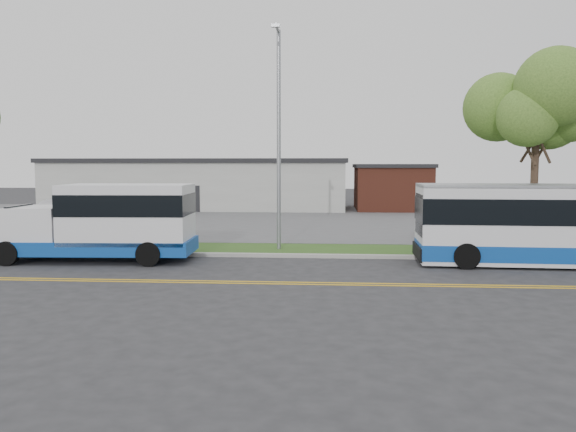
# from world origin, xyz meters

# --- Properties ---
(ground) EXTENTS (140.00, 140.00, 0.00)m
(ground) POSITION_xyz_m (0.00, 0.00, 0.00)
(ground) COLOR #28282B
(ground) RESTS_ON ground
(lane_line_north) EXTENTS (70.00, 0.12, 0.01)m
(lane_line_north) POSITION_xyz_m (0.00, -3.85, 0.01)
(lane_line_north) COLOR gold
(lane_line_north) RESTS_ON ground
(lane_line_south) EXTENTS (70.00, 0.12, 0.01)m
(lane_line_south) POSITION_xyz_m (0.00, -4.15, 0.01)
(lane_line_south) COLOR gold
(lane_line_south) RESTS_ON ground
(curb) EXTENTS (80.00, 0.30, 0.15)m
(curb) POSITION_xyz_m (0.00, 1.10, 0.07)
(curb) COLOR #9E9B93
(curb) RESTS_ON ground
(verge) EXTENTS (80.00, 3.30, 0.10)m
(verge) POSITION_xyz_m (0.00, 2.90, 0.05)
(verge) COLOR #2D4C19
(verge) RESTS_ON ground
(parking_lot) EXTENTS (80.00, 25.00, 0.10)m
(parking_lot) POSITION_xyz_m (0.00, 17.00, 0.05)
(parking_lot) COLOR #4C4C4F
(parking_lot) RESTS_ON ground
(commercial_building) EXTENTS (25.40, 10.40, 4.35)m
(commercial_building) POSITION_xyz_m (-6.00, 27.00, 2.18)
(commercial_building) COLOR #9E9E99
(commercial_building) RESTS_ON ground
(brick_wing) EXTENTS (6.30, 7.30, 3.90)m
(brick_wing) POSITION_xyz_m (10.50, 26.00, 1.96)
(brick_wing) COLOR brown
(brick_wing) RESTS_ON ground
(tree_east) EXTENTS (5.20, 5.20, 8.33)m
(tree_east) POSITION_xyz_m (14.00, 3.00, 6.20)
(tree_east) COLOR #3E2921
(tree_east) RESTS_ON verge
(streetlight_near) EXTENTS (0.35, 1.53, 9.50)m
(streetlight_near) POSITION_xyz_m (3.00, 2.73, 5.23)
(streetlight_near) COLOR gray
(streetlight_near) RESTS_ON verge
(shuttle_bus) EXTENTS (8.07, 2.99, 3.05)m
(shuttle_bus) POSITION_xyz_m (-3.52, -0.21, 1.63)
(shuttle_bus) COLOR #0D3F93
(shuttle_bus) RESTS_ON ground
(transit_bus) EXTENTS (11.19, 3.01, 3.08)m
(transit_bus) POSITION_xyz_m (14.19, -0.00, 1.56)
(transit_bus) COLOR silver
(transit_bus) RESTS_ON ground
(pedestrian) EXTENTS (0.86, 0.83, 1.98)m
(pedestrian) POSITION_xyz_m (-6.17, 1.90, 1.09)
(pedestrian) COLOR black
(pedestrian) RESTS_ON verge
(parked_car_a) EXTENTS (2.37, 4.85, 1.53)m
(parked_car_a) POSITION_xyz_m (-10.63, 13.74, 0.87)
(parked_car_a) COLOR silver
(parked_car_a) RESTS_ON parking_lot
(parked_car_b) EXTENTS (2.50, 5.29, 1.49)m
(parked_car_b) POSITION_xyz_m (-12.68, 13.24, 0.85)
(parked_car_b) COLOR white
(parked_car_b) RESTS_ON parking_lot
(grocery_bag_left) EXTENTS (0.32, 0.32, 0.32)m
(grocery_bag_left) POSITION_xyz_m (-6.47, 1.65, 0.26)
(grocery_bag_left) COLOR white
(grocery_bag_left) RESTS_ON verge
(grocery_bag_right) EXTENTS (0.32, 0.32, 0.32)m
(grocery_bag_right) POSITION_xyz_m (-5.87, 2.15, 0.26)
(grocery_bag_right) COLOR white
(grocery_bag_right) RESTS_ON verge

